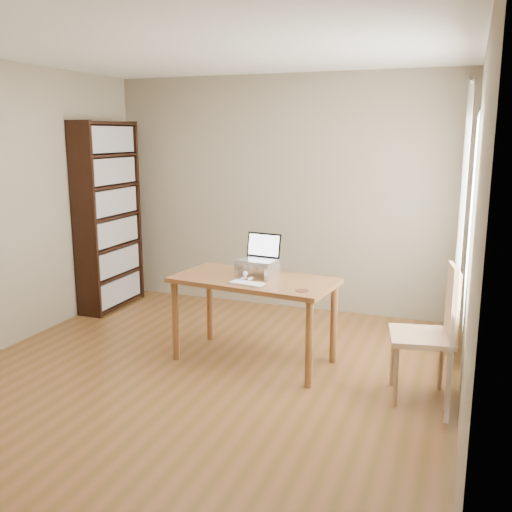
% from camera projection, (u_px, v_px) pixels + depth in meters
% --- Properties ---
extents(room, '(4.04, 4.54, 2.64)m').
position_uv_depth(room, '(196.00, 222.00, 4.32)').
color(room, brown).
rests_on(room, ground).
extents(bookshelf, '(0.30, 0.90, 2.10)m').
position_uv_depth(bookshelf, '(108.00, 216.00, 6.42)').
color(bookshelf, black).
rests_on(bookshelf, ground).
extents(curtains, '(0.03, 1.90, 2.25)m').
position_uv_depth(curtains, '(461.00, 237.00, 4.43)').
color(curtains, white).
rests_on(curtains, ground).
extents(desk, '(1.45, 0.85, 0.75)m').
position_uv_depth(desk, '(254.00, 289.00, 4.89)').
color(desk, brown).
rests_on(desk, ground).
extents(laptop_stand, '(0.32, 0.25, 0.13)m').
position_uv_depth(laptop_stand, '(257.00, 267.00, 4.93)').
color(laptop_stand, silver).
rests_on(laptop_stand, desk).
extents(laptop, '(0.34, 0.30, 0.23)m').
position_uv_depth(laptop, '(259.00, 254.00, 4.96)').
color(laptop, silver).
rests_on(laptop, laptop_stand).
extents(keyboard, '(0.32, 0.17, 0.02)m').
position_uv_depth(keyboard, '(247.00, 284.00, 4.66)').
color(keyboard, silver).
rests_on(keyboard, desk).
extents(coaster, '(0.10, 0.10, 0.01)m').
position_uv_depth(coaster, '(302.00, 291.00, 4.48)').
color(coaster, brown).
rests_on(coaster, desk).
extents(cat, '(0.23, 0.47, 0.14)m').
position_uv_depth(cat, '(257.00, 269.00, 4.96)').
color(cat, '#494039').
rests_on(cat, desk).
extents(chair, '(0.53, 0.53, 1.02)m').
position_uv_depth(chair, '(433.00, 329.00, 4.18)').
color(chair, tan).
rests_on(chair, ground).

